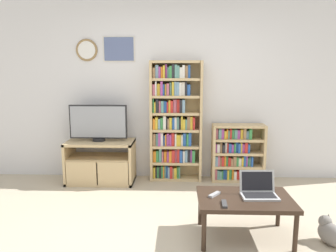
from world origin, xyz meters
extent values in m
plane|color=#BCAD93|center=(0.00, 0.00, 0.00)|extent=(18.00, 18.00, 0.00)
cube|color=silver|center=(0.00, 2.06, 1.30)|extent=(6.30, 0.06, 2.60)
torus|color=olive|center=(-1.29, 2.01, 1.89)|extent=(0.32, 0.03, 0.32)
cylinder|color=white|center=(-1.29, 2.01, 1.89)|extent=(0.26, 0.02, 0.26)
cube|color=silver|center=(-0.83, 2.02, 1.91)|extent=(0.47, 0.01, 0.36)
cube|color=slate|center=(-0.83, 2.01, 1.91)|extent=(0.42, 0.02, 0.33)
cube|color=tan|center=(-1.54, 1.75, 0.30)|extent=(0.04, 0.51, 0.60)
cube|color=tan|center=(-0.62, 1.75, 0.30)|extent=(0.04, 0.51, 0.60)
cube|color=tan|center=(-1.08, 1.75, 0.59)|extent=(0.95, 0.51, 0.04)
cube|color=tan|center=(-1.08, 1.75, 0.02)|extent=(0.95, 0.51, 0.04)
cube|color=tan|center=(-1.08, 1.75, 0.36)|extent=(0.88, 0.47, 0.04)
cube|color=tan|center=(-1.30, 1.51, 0.20)|extent=(0.42, 0.02, 0.33)
cube|color=tan|center=(-0.86, 1.51, 0.20)|extent=(0.42, 0.02, 0.33)
cylinder|color=black|center=(-1.10, 1.76, 0.62)|extent=(0.18, 0.18, 0.04)
cube|color=black|center=(-1.10, 1.76, 0.88)|extent=(0.82, 0.05, 0.48)
cube|color=#9399A3|center=(-1.10, 1.73, 0.88)|extent=(0.78, 0.01, 0.44)
cube|color=tan|center=(-0.35, 1.88, 0.87)|extent=(0.04, 0.25, 1.74)
cube|color=tan|center=(0.36, 1.88, 0.87)|extent=(0.04, 0.25, 1.74)
cube|color=tan|center=(0.00, 2.00, 0.87)|extent=(0.74, 0.02, 1.74)
cube|color=tan|center=(0.00, 1.88, 0.02)|extent=(0.67, 0.22, 0.04)
cube|color=tan|center=(0.00, 1.88, 0.26)|extent=(0.67, 0.22, 0.04)
cube|color=tan|center=(0.00, 1.88, 0.50)|extent=(0.67, 0.22, 0.04)
cube|color=tan|center=(0.00, 1.88, 0.75)|extent=(0.67, 0.22, 0.04)
cube|color=tan|center=(0.00, 1.88, 0.99)|extent=(0.67, 0.22, 0.04)
cube|color=tan|center=(0.00, 1.88, 1.23)|extent=(0.67, 0.22, 0.04)
cube|color=tan|center=(0.00, 1.88, 1.48)|extent=(0.67, 0.22, 0.04)
cube|color=tan|center=(0.00, 1.88, 1.72)|extent=(0.67, 0.22, 0.04)
cube|color=gold|center=(-0.31, 1.89, 0.12)|extent=(0.03, 0.18, 0.16)
cube|color=#232328|center=(-0.28, 1.89, 0.12)|extent=(0.02, 0.17, 0.17)
cube|color=#388947|center=(-0.26, 1.89, 0.12)|extent=(0.02, 0.17, 0.16)
cube|color=#232328|center=(-0.23, 1.89, 0.12)|extent=(0.03, 0.17, 0.17)
cube|color=#388947|center=(-0.20, 1.89, 0.12)|extent=(0.02, 0.16, 0.18)
cube|color=orange|center=(-0.17, 1.89, 0.12)|extent=(0.02, 0.17, 0.17)
cube|color=#5B9389|center=(-0.15, 1.89, 0.12)|extent=(0.02, 0.15, 0.17)
cube|color=#2856A8|center=(-0.13, 1.89, 0.13)|extent=(0.02, 0.16, 0.18)
cube|color=#759EB7|center=(-0.10, 1.89, 0.12)|extent=(0.03, 0.18, 0.17)
cube|color=red|center=(-0.06, 1.89, 0.13)|extent=(0.04, 0.19, 0.18)
cube|color=#93704C|center=(-0.03, 1.89, 0.11)|extent=(0.02, 0.19, 0.16)
cube|color=gold|center=(0.00, 1.89, 0.12)|extent=(0.04, 0.19, 0.16)
cube|color=#388947|center=(0.04, 1.89, 0.12)|extent=(0.02, 0.17, 0.17)
cube|color=#5B9389|center=(0.06, 1.89, 0.12)|extent=(0.02, 0.17, 0.17)
cube|color=orange|center=(-0.31, 1.89, 0.36)|extent=(0.04, 0.16, 0.16)
cube|color=#388947|center=(-0.27, 1.89, 0.36)|extent=(0.04, 0.15, 0.17)
cube|color=#5B9389|center=(-0.22, 1.89, 0.38)|extent=(0.04, 0.16, 0.20)
cube|color=#B75B70|center=(-0.19, 1.89, 0.36)|extent=(0.02, 0.19, 0.16)
cube|color=orange|center=(-0.15, 1.90, 0.36)|extent=(0.04, 0.15, 0.16)
cube|color=#9E4293|center=(-0.11, 1.89, 0.36)|extent=(0.03, 0.17, 0.16)
cube|color=orange|center=(-0.08, 1.88, 0.36)|extent=(0.04, 0.19, 0.17)
cube|color=red|center=(-0.03, 1.89, 0.37)|extent=(0.04, 0.19, 0.18)
cube|color=#B75B70|center=(0.01, 1.90, 0.37)|extent=(0.03, 0.15, 0.18)
cube|color=red|center=(0.04, 1.89, 0.38)|extent=(0.03, 0.19, 0.20)
cube|color=#2856A8|center=(0.08, 1.88, 0.37)|extent=(0.04, 0.20, 0.18)
cube|color=white|center=(0.12, 1.89, 0.36)|extent=(0.03, 0.18, 0.17)
cube|color=#759EB7|center=(0.16, 1.89, 0.37)|extent=(0.04, 0.16, 0.18)
cube|color=#232328|center=(0.20, 1.90, 0.38)|extent=(0.03, 0.15, 0.20)
cube|color=#9E4293|center=(0.23, 1.89, 0.37)|extent=(0.02, 0.17, 0.19)
cube|color=#388947|center=(0.26, 1.88, 0.37)|extent=(0.04, 0.20, 0.18)
cube|color=#93704C|center=(-0.31, 1.89, 0.61)|extent=(0.04, 0.19, 0.18)
cube|color=#5B9389|center=(-0.27, 1.89, 0.61)|extent=(0.03, 0.17, 0.18)
cube|color=#9E4293|center=(-0.24, 1.88, 0.62)|extent=(0.03, 0.20, 0.20)
cube|color=white|center=(-0.20, 1.89, 0.62)|extent=(0.04, 0.17, 0.19)
cube|color=#2856A8|center=(-0.17, 1.89, 0.60)|extent=(0.02, 0.16, 0.15)
cube|color=orange|center=(-0.14, 1.89, 0.61)|extent=(0.02, 0.18, 0.16)
cube|color=#9E4293|center=(-0.11, 1.89, 0.61)|extent=(0.04, 0.16, 0.18)
cube|color=#9E4293|center=(-0.08, 1.89, 0.61)|extent=(0.03, 0.18, 0.17)
cube|color=red|center=(-0.04, 1.89, 0.62)|extent=(0.04, 0.17, 0.19)
cube|color=white|center=(0.00, 1.88, 0.61)|extent=(0.02, 0.20, 0.18)
cube|color=gold|center=(0.03, 1.89, 0.60)|extent=(0.04, 0.18, 0.16)
cube|color=gold|center=(0.06, 1.89, 0.60)|extent=(0.02, 0.18, 0.16)
cube|color=white|center=(0.09, 1.89, 0.61)|extent=(0.02, 0.16, 0.17)
cube|color=#2856A8|center=(0.13, 1.89, 0.62)|extent=(0.04, 0.16, 0.19)
cube|color=#388947|center=(0.17, 1.89, 0.61)|extent=(0.03, 0.17, 0.18)
cube|color=#2856A8|center=(0.21, 1.89, 0.62)|extent=(0.04, 0.17, 0.20)
cube|color=orange|center=(-0.31, 1.89, 0.84)|extent=(0.03, 0.19, 0.15)
cube|color=gold|center=(-0.27, 1.89, 0.85)|extent=(0.03, 0.19, 0.18)
cube|color=#759EB7|center=(-0.24, 1.89, 0.84)|extent=(0.03, 0.18, 0.15)
cube|color=#388947|center=(-0.20, 1.89, 0.85)|extent=(0.03, 0.17, 0.16)
cube|color=white|center=(-0.16, 1.89, 0.86)|extent=(0.04, 0.17, 0.19)
cube|color=#232328|center=(-0.13, 1.89, 0.85)|extent=(0.02, 0.16, 0.17)
cube|color=#93704C|center=(-0.10, 1.89, 0.84)|extent=(0.02, 0.16, 0.15)
cube|color=gold|center=(-0.07, 1.89, 0.85)|extent=(0.04, 0.16, 0.17)
cube|color=#2856A8|center=(-0.03, 1.89, 0.85)|extent=(0.03, 0.16, 0.16)
cube|color=white|center=(0.00, 1.89, 0.85)|extent=(0.03, 0.17, 0.18)
cube|color=#5B9389|center=(0.03, 1.89, 0.85)|extent=(0.02, 0.18, 0.18)
cube|color=#232328|center=(0.06, 1.89, 0.85)|extent=(0.02, 0.17, 0.16)
cube|color=gold|center=(0.09, 1.89, 0.86)|extent=(0.03, 0.17, 0.19)
cube|color=gold|center=(0.12, 1.88, 0.84)|extent=(0.03, 0.19, 0.15)
cube|color=#5B9389|center=(0.15, 1.89, 0.84)|extent=(0.02, 0.18, 0.15)
cube|color=#93704C|center=(0.19, 1.89, 0.86)|extent=(0.04, 0.17, 0.19)
cube|color=gold|center=(0.23, 1.89, 0.86)|extent=(0.03, 0.16, 0.18)
cube|color=red|center=(0.26, 1.89, 0.85)|extent=(0.03, 0.19, 0.17)
cube|color=#388947|center=(-0.32, 1.89, 1.11)|extent=(0.02, 0.19, 0.20)
cube|color=gold|center=(-0.30, 1.89, 1.08)|extent=(0.02, 0.19, 0.15)
cube|color=#232328|center=(-0.26, 1.89, 1.11)|extent=(0.04, 0.18, 0.19)
cube|color=#B75B70|center=(-0.23, 1.89, 1.09)|extent=(0.03, 0.17, 0.16)
cube|color=#5B9389|center=(-0.19, 1.88, 1.09)|extent=(0.04, 0.20, 0.17)
cube|color=#2856A8|center=(-0.15, 1.89, 1.09)|extent=(0.04, 0.17, 0.16)
cube|color=red|center=(-0.12, 1.89, 1.08)|extent=(0.02, 0.19, 0.15)
cube|color=gold|center=(-0.09, 1.89, 1.10)|extent=(0.03, 0.16, 0.18)
cube|color=red|center=(-0.06, 1.89, 1.09)|extent=(0.04, 0.18, 0.17)
cube|color=#B75B70|center=(-0.01, 1.89, 1.10)|extent=(0.04, 0.16, 0.19)
cube|color=red|center=(0.03, 1.90, 1.10)|extent=(0.04, 0.15, 0.19)
cube|color=#232328|center=(0.07, 1.89, 1.10)|extent=(0.03, 0.18, 0.18)
cube|color=#759EB7|center=(0.11, 1.89, 1.10)|extent=(0.04, 0.19, 0.18)
cube|color=#B75B70|center=(-0.31, 1.88, 1.33)|extent=(0.03, 0.20, 0.16)
cube|color=white|center=(-0.28, 1.88, 1.35)|extent=(0.02, 0.20, 0.20)
cube|color=gold|center=(-0.24, 1.89, 1.33)|extent=(0.04, 0.16, 0.16)
cube|color=#9E4293|center=(-0.20, 1.88, 1.35)|extent=(0.03, 0.20, 0.20)
cube|color=#2856A8|center=(-0.17, 1.89, 1.33)|extent=(0.02, 0.18, 0.16)
cube|color=gold|center=(-0.15, 1.89, 1.33)|extent=(0.02, 0.16, 0.16)
cube|color=#B75B70|center=(-0.11, 1.89, 1.34)|extent=(0.04, 0.19, 0.17)
cube|color=#5B9389|center=(-0.07, 1.90, 1.35)|extent=(0.03, 0.15, 0.18)
cube|color=gold|center=(-0.04, 1.89, 1.35)|extent=(0.03, 0.19, 0.19)
cube|color=#759EB7|center=(-0.01, 1.88, 1.35)|extent=(0.02, 0.20, 0.19)
cube|color=#759EB7|center=(0.03, 1.89, 1.35)|extent=(0.04, 0.19, 0.19)
cube|color=white|center=(0.07, 1.89, 1.35)|extent=(0.03, 0.19, 0.18)
cube|color=white|center=(0.10, 1.90, 1.35)|extent=(0.04, 0.15, 0.19)
cube|color=#232328|center=(0.14, 1.89, 1.35)|extent=(0.03, 0.16, 0.20)
cube|color=#2856A8|center=(0.18, 1.89, 1.33)|extent=(0.04, 0.16, 0.15)
cube|color=#93704C|center=(-0.31, 1.89, 1.57)|extent=(0.04, 0.18, 0.15)
cube|color=#759EB7|center=(-0.27, 1.90, 1.59)|extent=(0.04, 0.15, 0.18)
cube|color=#9E4293|center=(-0.23, 1.89, 1.57)|extent=(0.03, 0.16, 0.16)
cube|color=orange|center=(-0.20, 1.89, 1.57)|extent=(0.03, 0.15, 0.16)
cube|color=gold|center=(-0.17, 1.89, 1.58)|extent=(0.03, 0.19, 0.17)
cube|color=#9E4293|center=(-0.14, 1.90, 1.59)|extent=(0.02, 0.15, 0.19)
cube|color=#5B9389|center=(-0.11, 1.89, 1.57)|extent=(0.02, 0.17, 0.15)
cube|color=#388947|center=(-0.08, 1.89, 1.58)|extent=(0.04, 0.19, 0.17)
cube|color=#232328|center=(-0.04, 1.88, 1.59)|extent=(0.03, 0.19, 0.19)
cube|color=#5B9389|center=(0.00, 1.88, 1.59)|extent=(0.03, 0.20, 0.19)
cube|color=#5B9389|center=(0.03, 1.89, 1.58)|extent=(0.03, 0.18, 0.17)
cube|color=white|center=(0.07, 1.89, 1.57)|extent=(0.04, 0.17, 0.15)
cube|color=white|center=(0.11, 1.88, 1.59)|extent=(0.03, 0.20, 0.18)
cube|color=#93704C|center=(0.15, 1.89, 1.58)|extent=(0.04, 0.17, 0.17)
cube|color=#2856A8|center=(0.19, 1.89, 1.59)|extent=(0.03, 0.16, 0.18)
cube|color=tan|center=(0.55, 1.87, 0.42)|extent=(0.04, 0.28, 0.83)
cube|color=tan|center=(1.27, 1.87, 0.42)|extent=(0.04, 0.28, 0.83)
cube|color=tan|center=(0.91, 2.00, 0.42)|extent=(0.75, 0.02, 0.83)
cube|color=tan|center=(0.91, 1.87, 0.02)|extent=(0.68, 0.24, 0.04)
cube|color=tan|center=(0.91, 1.87, 0.22)|extent=(0.68, 0.24, 0.04)
cube|color=tan|center=(0.91, 1.87, 0.42)|extent=(0.68, 0.24, 0.04)
cube|color=tan|center=(0.91, 1.87, 0.62)|extent=(0.68, 0.24, 0.04)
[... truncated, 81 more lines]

